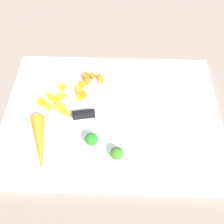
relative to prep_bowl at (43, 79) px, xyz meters
The scene contains 26 objects.
ground_plane 0.21m from the prep_bowl, 154.16° to the left, with size 4.00×4.00×0.00m, color gray.
cutting_board 0.21m from the prep_bowl, 154.16° to the left, with size 0.55×0.39×0.01m, color white.
prep_bowl is the anchor object (origin of this frame).
chef_knife 0.20m from the prep_bowl, 153.13° to the left, with size 0.30×0.07×0.02m.
whole_carrot 0.19m from the prep_bowl, 98.35° to the left, with size 0.03×0.03×0.14m, color orange.
carrot_dice_0 0.11m from the prep_bowl, 162.59° to the left, with size 0.02×0.02×0.01m, color orange.
carrot_dice_1 0.13m from the prep_bowl, 168.04° to the right, with size 0.01×0.01×0.01m, color orange.
carrot_dice_2 0.11m from the prep_bowl, behind, with size 0.01×0.02×0.01m, color orange.
carrot_dice_3 0.12m from the prep_bowl, behind, with size 0.02×0.02×0.01m, color orange.
carrot_dice_4 0.12m from the prep_bowl, 160.73° to the left, with size 0.02×0.01×0.01m, color orange.
carrot_dice_5 0.15m from the prep_bowl, 169.11° to the right, with size 0.01×0.01×0.01m, color orange.
carrot_dice_6 0.10m from the prep_bowl, behind, with size 0.02×0.01×0.01m, color orange.
carrot_dice_7 0.16m from the prep_bowl, behind, with size 0.01×0.01×0.01m, color orange.
carrot_dice_8 0.12m from the prep_bowl, 168.37° to the right, with size 0.02×0.02×0.02m, color orange.
pepper_dice_0 0.10m from the prep_bowl, 124.71° to the left, with size 0.02×0.02×0.02m, color yellow.
pepper_dice_1 0.10m from the prep_bowl, 168.89° to the left, with size 0.02×0.02×0.01m, color yellow.
pepper_dice_2 0.11m from the prep_bowl, 155.05° to the left, with size 0.01×0.01×0.01m, color yellow.
pepper_dice_3 0.07m from the prep_bowl, 127.86° to the left, with size 0.02×0.02×0.01m, color yellow.
pepper_dice_4 0.13m from the prep_bowl, 128.92° to the left, with size 0.01×0.01×0.01m, color yellow.
pepper_dice_5 0.09m from the prep_bowl, 108.14° to the left, with size 0.02×0.02×0.02m, color yellow.
pepper_dice_6 0.06m from the prep_bowl, 164.98° to the left, with size 0.02×0.02×0.01m, color yellow.
pepper_dice_7 0.07m from the prep_bowl, 93.43° to the left, with size 0.02×0.02×0.02m, color yellow.
pepper_dice_8 0.07m from the prep_bowl, 144.13° to the left, with size 0.02×0.02×0.01m, color yellow.
pepper_dice_9 0.06m from the prep_bowl, 118.05° to the left, with size 0.01×0.01×0.01m, color yellow.
broccoli_floret_0 0.23m from the prep_bowl, 129.89° to the left, with size 0.03×0.03×0.04m.
broccoli_floret_1 0.29m from the prep_bowl, 135.03° to the left, with size 0.03×0.03×0.03m.
Camera 1 is at (-0.01, 0.30, 0.51)m, focal length 36.25 mm.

